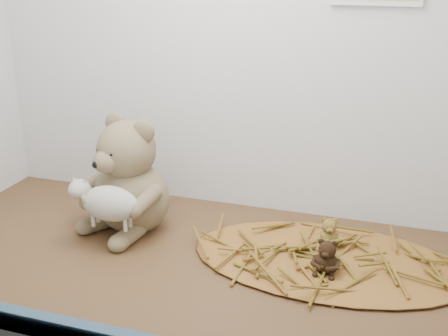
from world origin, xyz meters
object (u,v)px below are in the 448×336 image
(main_teddy, at_px, (130,174))
(toy_lamb, at_px, (110,204))
(mini_teddy_brown, at_px, (327,255))
(mini_teddy_tan, at_px, (329,231))

(main_teddy, relative_size, toy_lamb, 1.61)
(toy_lamb, bearing_deg, mini_teddy_brown, 2.60)
(toy_lamb, bearing_deg, main_teddy, 90.00)
(mini_teddy_tan, bearing_deg, main_teddy, 174.11)
(toy_lamb, relative_size, mini_teddy_tan, 2.55)
(mini_teddy_brown, bearing_deg, mini_teddy_tan, 99.40)
(mini_teddy_tan, bearing_deg, mini_teddy_brown, -94.84)
(mini_teddy_brown, bearing_deg, main_teddy, 174.24)
(main_teddy, distance_m, mini_teddy_brown, 0.46)
(main_teddy, distance_m, toy_lamb, 0.10)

